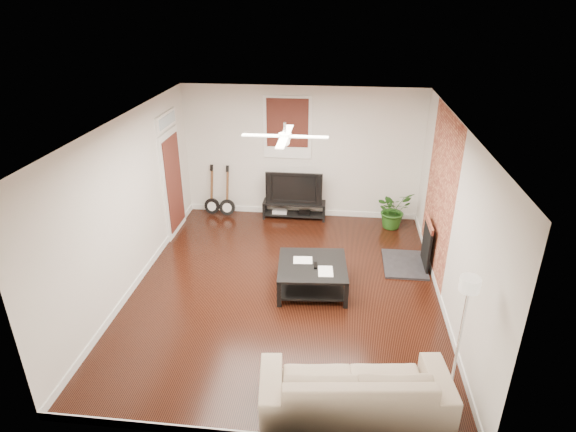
% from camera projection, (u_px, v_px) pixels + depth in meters
% --- Properties ---
extents(room, '(5.01, 6.01, 2.81)m').
position_uv_depth(room, '(285.00, 212.00, 7.36)').
color(room, black).
rests_on(room, ground).
extents(brick_accent, '(0.02, 2.20, 2.80)m').
position_uv_depth(brick_accent, '(439.00, 194.00, 8.01)').
color(brick_accent, brown).
rests_on(brick_accent, floor).
extents(fireplace, '(0.80, 1.10, 0.92)m').
position_uv_depth(fireplace, '(416.00, 243.00, 8.43)').
color(fireplace, black).
rests_on(fireplace, floor).
extents(window_back, '(1.00, 0.06, 1.30)m').
position_uv_depth(window_back, '(287.00, 128.00, 9.83)').
color(window_back, '#34140E').
rests_on(window_back, wall_back).
extents(door_left, '(0.08, 1.00, 2.50)m').
position_uv_depth(door_left, '(172.00, 173.00, 9.38)').
color(door_left, white).
rests_on(door_left, wall_left).
extents(tv_stand, '(1.34, 0.36, 0.38)m').
position_uv_depth(tv_stand, '(294.00, 210.00, 10.39)').
color(tv_stand, black).
rests_on(tv_stand, floor).
extents(tv, '(1.20, 0.16, 0.69)m').
position_uv_depth(tv, '(294.00, 187.00, 10.18)').
color(tv, black).
rests_on(tv, tv_stand).
extents(coffee_table, '(1.19, 1.19, 0.46)m').
position_uv_depth(coffee_table, '(312.00, 276.00, 7.87)').
color(coffee_table, black).
rests_on(coffee_table, floor).
extents(sofa, '(2.30, 1.12, 0.65)m').
position_uv_depth(sofa, '(355.00, 385.00, 5.57)').
color(sofa, '#BAAB8C').
rests_on(sofa, floor).
extents(floor_lamp, '(0.33, 0.33, 1.81)m').
position_uv_depth(floor_lamp, '(458.00, 347.00, 5.30)').
color(floor_lamp, silver).
rests_on(floor_lamp, floor).
extents(potted_plant, '(0.94, 0.90, 0.80)m').
position_uv_depth(potted_plant, '(393.00, 210.00, 9.89)').
color(potted_plant, '#215017').
rests_on(potted_plant, floor).
extents(guitar_left, '(0.38, 0.30, 1.12)m').
position_uv_depth(guitar_left, '(211.00, 191.00, 10.39)').
color(guitar_left, black).
rests_on(guitar_left, floor).
extents(guitar_right, '(0.36, 0.27, 1.12)m').
position_uv_depth(guitar_right, '(226.00, 192.00, 10.33)').
color(guitar_right, black).
rests_on(guitar_right, floor).
extents(ceiling_fan, '(1.24, 1.24, 0.32)m').
position_uv_depth(ceiling_fan, '(285.00, 136.00, 6.85)').
color(ceiling_fan, white).
rests_on(ceiling_fan, ceiling).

